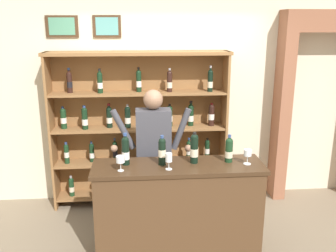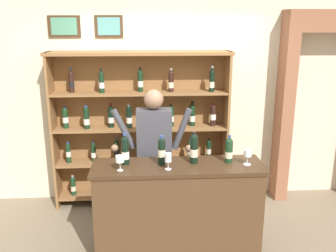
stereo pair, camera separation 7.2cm
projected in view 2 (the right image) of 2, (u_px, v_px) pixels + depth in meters
ground_plane at (174, 252)px, 3.98m from camera, size 14.00×14.00×0.02m
back_wall at (166, 88)px, 4.97m from camera, size 12.00×0.19×3.02m
wine_shelf at (141, 125)px, 4.84m from camera, size 2.28×0.36×2.01m
archway_doorway at (322, 96)px, 5.00m from camera, size 1.23×0.45×2.51m
tasting_counter at (178, 210)px, 3.84m from camera, size 1.72×0.50×0.99m
shopkeeper at (154, 145)px, 4.19m from camera, size 0.91×0.22×1.66m
tasting_bottle_super_tuscan at (125, 150)px, 3.69m from camera, size 0.08×0.08×0.33m
tasting_bottle_brunello at (162, 151)px, 3.68m from camera, size 0.08×0.08×0.30m
tasting_bottle_vin_santo at (194, 148)px, 3.72m from camera, size 0.08×0.08×0.32m
tasting_bottle_bianco at (229, 150)px, 3.75m from camera, size 0.08×0.08×0.29m
wine_glass_center at (120, 160)px, 3.54m from camera, size 0.08×0.08×0.15m
wine_glass_right at (248, 154)px, 3.69m from camera, size 0.08×0.08×0.15m
wine_glass_left at (168, 158)px, 3.57m from camera, size 0.07×0.07×0.17m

